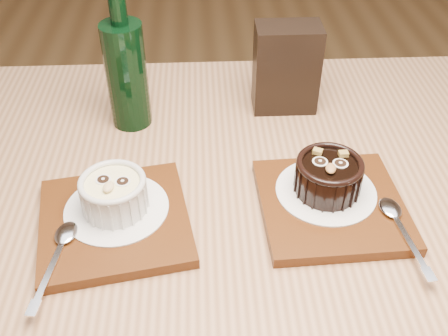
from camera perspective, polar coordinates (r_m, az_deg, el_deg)
The scene contains 11 objects.
table at distance 0.74m, azimuth 0.53°, elevation -9.77°, with size 1.21×0.81×0.75m.
tray_left at distance 0.67m, azimuth -11.79°, elevation -5.73°, with size 0.18×0.18×0.01m, color #53290D.
doily_left at distance 0.67m, azimuth -11.60°, elevation -4.31°, with size 0.13×0.13×0.00m, color white.
ramekin_white at distance 0.65m, azimuth -11.90°, elevation -2.65°, with size 0.08×0.08×0.05m.
spoon_left at distance 0.63m, azimuth -17.81°, elevation -9.05°, with size 0.03×0.13×0.01m, color silver, non-canonical shape.
tray_right at distance 0.69m, azimuth 11.59°, elevation -3.97°, with size 0.18×0.18×0.01m, color #53290D.
doily_right at distance 0.69m, azimuth 11.02°, elevation -2.45°, with size 0.13×0.13×0.00m, color white.
ramekin_dark at distance 0.68m, azimuth 11.30°, elevation -0.73°, with size 0.08×0.08×0.05m.
spoon_right at distance 0.66m, azimuth 18.82°, elevation -6.19°, with size 0.03×0.13×0.01m, color silver, non-canonical shape.
condiment_stand at distance 0.84m, azimuth 6.77°, elevation 10.75°, with size 0.10×0.06×0.14m, color black.
green_bottle at distance 0.80m, azimuth -10.60°, elevation 10.29°, with size 0.06×0.06×0.23m.
Camera 1 is at (-0.21, -0.73, 1.22)m, focal length 42.00 mm.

